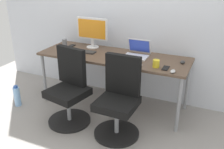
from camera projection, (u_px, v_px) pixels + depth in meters
The scene contains 16 objects.
ground_plane at pixel (113, 104), 3.77m from camera, with size 5.28×5.28×0.00m, color gray.
back_wall at pixel (126, 9), 3.62m from camera, with size 4.40×0.04×2.60m, color silver.
desk at pixel (114, 59), 3.50m from camera, with size 2.03×0.69×0.75m.
office_chair_left at pixel (69, 90), 3.24m from camera, with size 0.54×0.54×0.94m.
office_chair_right at pixel (119, 101), 2.99m from camera, with size 0.54×0.54×0.94m.
water_bottle_on_floor at pixel (17, 96), 3.68m from camera, with size 0.09×0.09×0.31m.
desktop_monitor at pixel (92, 31), 3.71m from camera, with size 0.48×0.18×0.43m.
open_laptop at pixel (137, 52), 3.43m from camera, with size 0.31×0.30×0.22m.
keyboard_by_monitor at pixel (84, 51), 3.61m from camera, with size 0.34×0.12×0.02m, color #2D2D2D.
keyboard_by_laptop at pixel (127, 64), 3.14m from camera, with size 0.34×0.12×0.02m, color silver.
mouse_by_monitor at pixel (183, 62), 3.20m from camera, with size 0.06×0.10×0.03m, color #2D2D2D.
mouse_by_laptop at pixel (173, 71), 2.92m from camera, with size 0.06×0.10×0.03m, color #B7B7B7.
coffee_mug at pixel (156, 64), 3.06m from camera, with size 0.08×0.08×0.09m, color yellow.
pen_cup at pixel (65, 42), 3.86m from camera, with size 0.07×0.07×0.10m, color slate.
phone_near_laptop at pixel (71, 46), 3.86m from camera, with size 0.07×0.14×0.01m, color black.
phone_near_monitor at pixel (166, 68), 3.04m from camera, with size 0.07×0.14×0.01m, color black.
Camera 1 is at (1.34, -3.02, 1.87)m, focal length 41.61 mm.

